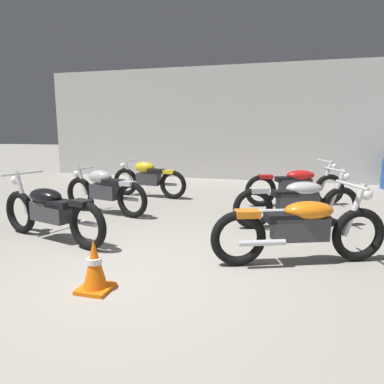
# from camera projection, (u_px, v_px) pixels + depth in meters

# --- Properties ---
(ground_plane) EXTENTS (60.00, 60.00, 0.00)m
(ground_plane) POSITION_uv_depth(u_px,v_px,m) (134.00, 277.00, 3.88)
(ground_plane) COLOR gray
(back_wall) EXTENTS (13.43, 0.24, 3.60)m
(back_wall) POSITION_uv_depth(u_px,v_px,m) (240.00, 124.00, 11.21)
(back_wall) COLOR #BCBAB7
(back_wall) RESTS_ON ground
(motorcycle_left_row_0) EXTENTS (2.12, 0.85, 0.97)m
(motorcycle_left_row_0) POSITION_uv_depth(u_px,v_px,m) (50.00, 210.00, 5.08)
(motorcycle_left_row_0) COLOR black
(motorcycle_left_row_0) RESTS_ON ground
(motorcycle_left_row_1) EXTENTS (1.95, 0.62, 0.88)m
(motorcycle_left_row_1) POSITION_uv_depth(u_px,v_px,m) (104.00, 190.00, 6.72)
(motorcycle_left_row_1) COLOR black
(motorcycle_left_row_1) RESTS_ON ground
(motorcycle_left_row_2) EXTENTS (1.97, 0.48, 0.88)m
(motorcycle_left_row_2) POSITION_uv_depth(u_px,v_px,m) (148.00, 178.00, 8.43)
(motorcycle_left_row_2) COLOR black
(motorcycle_left_row_2) RESTS_ON ground
(motorcycle_right_row_0) EXTENTS (2.06, 0.99, 0.97)m
(motorcycle_right_row_0) POSITION_uv_depth(u_px,v_px,m) (301.00, 227.00, 4.21)
(motorcycle_right_row_0) COLOR black
(motorcycle_right_row_0) RESTS_ON ground
(motorcycle_right_row_1) EXTENTS (2.06, 0.99, 0.97)m
(motorcycle_right_row_1) POSITION_uv_depth(u_px,v_px,m) (298.00, 201.00, 5.78)
(motorcycle_right_row_1) COLOR black
(motorcycle_right_row_1) RESTS_ON ground
(motorcycle_right_row_2) EXTENTS (2.08, 0.96, 0.97)m
(motorcycle_right_row_2) POSITION_uv_depth(u_px,v_px,m) (296.00, 185.00, 7.44)
(motorcycle_right_row_2) COLOR black
(motorcycle_right_row_2) RESTS_ON ground
(traffic_cone) EXTENTS (0.32, 0.32, 0.54)m
(traffic_cone) POSITION_uv_depth(u_px,v_px,m) (95.00, 266.00, 3.51)
(traffic_cone) COLOR orange
(traffic_cone) RESTS_ON ground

